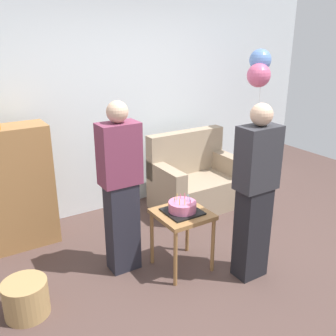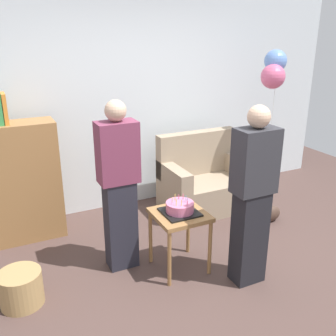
# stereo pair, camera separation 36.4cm
# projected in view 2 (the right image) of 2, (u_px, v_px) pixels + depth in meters

# --- Properties ---
(ground_plane) EXTENTS (8.00, 8.00, 0.00)m
(ground_plane) POSITION_uv_depth(u_px,v_px,m) (213.00, 284.00, 3.51)
(ground_plane) COLOR #4C3833
(wall_back) EXTENTS (6.00, 0.10, 2.70)m
(wall_back) POSITION_uv_depth(u_px,v_px,m) (129.00, 101.00, 4.78)
(wall_back) COLOR silver
(wall_back) RESTS_ON ground_plane
(couch) EXTENTS (1.10, 0.70, 0.96)m
(couch) POSITION_uv_depth(u_px,v_px,m) (204.00, 182.00, 4.93)
(couch) COLOR gray
(couch) RESTS_ON ground_plane
(bookshelf) EXTENTS (0.80, 0.36, 1.60)m
(bookshelf) POSITION_uv_depth(u_px,v_px,m) (20.00, 180.00, 4.08)
(bookshelf) COLOR olive
(bookshelf) RESTS_ON ground_plane
(side_table) EXTENTS (0.48, 0.48, 0.59)m
(side_table) POSITION_uv_depth(u_px,v_px,m) (180.00, 221.00, 3.59)
(side_table) COLOR olive
(side_table) RESTS_ON ground_plane
(birthday_cake) EXTENTS (0.32, 0.32, 0.17)m
(birthday_cake) POSITION_uv_depth(u_px,v_px,m) (180.00, 208.00, 3.54)
(birthday_cake) COLOR black
(birthday_cake) RESTS_ON side_table
(person_blowing_candles) EXTENTS (0.36, 0.22, 1.63)m
(person_blowing_candles) POSITION_uv_depth(u_px,v_px,m) (119.00, 186.00, 3.52)
(person_blowing_candles) COLOR #23232D
(person_blowing_candles) RESTS_ON ground_plane
(person_holding_cake) EXTENTS (0.36, 0.22, 1.63)m
(person_holding_cake) POSITION_uv_depth(u_px,v_px,m) (252.00, 197.00, 3.30)
(person_holding_cake) COLOR black
(person_holding_cake) RESTS_ON ground_plane
(wicker_basket) EXTENTS (0.36, 0.36, 0.30)m
(wicker_basket) POSITION_uv_depth(u_px,v_px,m) (21.00, 288.00, 3.22)
(wicker_basket) COLOR #A88451
(wicker_basket) RESTS_ON ground_plane
(handbag) EXTENTS (0.28, 0.14, 0.20)m
(handbag) POSITION_uv_depth(u_px,v_px,m) (270.00, 214.00, 4.62)
(handbag) COLOR #473328
(handbag) RESTS_ON ground_plane
(balloon_bunch) EXTENTS (0.38, 0.37, 1.96)m
(balloon_bunch) POSITION_uv_depth(u_px,v_px,m) (274.00, 70.00, 4.64)
(balloon_bunch) COLOR silver
(balloon_bunch) RESTS_ON ground_plane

